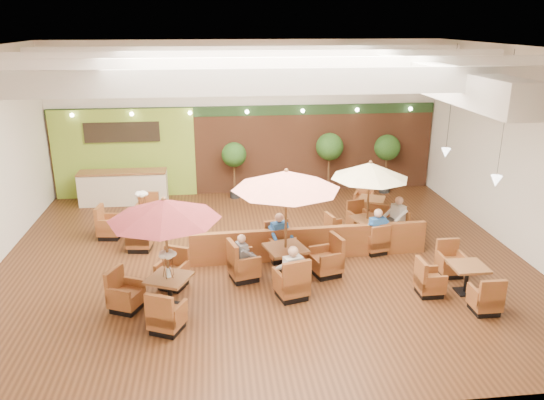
{
  "coord_description": "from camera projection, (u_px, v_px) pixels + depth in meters",
  "views": [
    {
      "loc": [
        -1.24,
        -13.03,
        6.15
      ],
      "look_at": [
        0.3,
        0.5,
        1.5
      ],
      "focal_mm": 35.0,
      "sensor_mm": 36.0,
      "label": 1
    }
  ],
  "objects": [
    {
      "name": "diner_2",
      "position": [
        244.0,
        252.0,
        12.99
      ],
      "size": [
        0.38,
        0.41,
        0.75
      ],
      "rotation": [
        0.0,
        0.0,
        5.03
      ],
      "color": "slate",
      "rests_on": "ground"
    },
    {
      "name": "diner_4",
      "position": [
        397.0,
        214.0,
        15.4
      ],
      "size": [
        0.44,
        0.47,
        0.85
      ],
      "rotation": [
        0.0,
        0.0,
        1.95
      ],
      "color": "silver",
      "rests_on": "ground"
    },
    {
      "name": "table_1",
      "position": [
        286.0,
        205.0,
        12.72
      ],
      "size": [
        2.91,
        2.91,
        2.83
      ],
      "rotation": [
        0.0,
        0.0,
        0.26
      ],
      "color": "brown",
      "rests_on": "ground"
    },
    {
      "name": "table_2",
      "position": [
        369.0,
        186.0,
        15.02
      ],
      "size": [
        2.45,
        2.45,
        2.42
      ],
      "rotation": [
        0.0,
        0.0,
        0.23
      ],
      "color": "brown",
      "rests_on": "ground"
    },
    {
      "name": "table_3",
      "position": [
        135.0,
        222.0,
        15.67
      ],
      "size": [
        1.85,
        2.7,
        1.56
      ],
      "rotation": [
        0.0,
        0.0,
        -0.13
      ],
      "color": "brown",
      "rests_on": "ground"
    },
    {
      "name": "service_counter",
      "position": [
        124.0,
        188.0,
        18.5
      ],
      "size": [
        3.0,
        0.75,
        1.18
      ],
      "color": "beige",
      "rests_on": "ground"
    },
    {
      "name": "diner_3",
      "position": [
        376.0,
        227.0,
        14.47
      ],
      "size": [
        0.45,
        0.4,
        0.85
      ],
      "rotation": [
        0.0,
        0.0,
        0.22
      ],
      "color": "#2557A1",
      "rests_on": "ground"
    },
    {
      "name": "table_4",
      "position": [
        456.0,
        280.0,
        12.46
      ],
      "size": [
        1.6,
        2.39,
        0.9
      ],
      "rotation": [
        0.0,
        0.0,
        -0.0
      ],
      "color": "brown",
      "rests_on": "ground"
    },
    {
      "name": "room",
      "position": [
        267.0,
        117.0,
        14.36
      ],
      "size": [
        14.04,
        14.0,
        5.52
      ],
      "color": "#381E0F",
      "rests_on": "ground"
    },
    {
      "name": "diner_1",
      "position": [
        280.0,
        233.0,
        14.07
      ],
      "size": [
        0.47,
        0.43,
        0.85
      ],
      "rotation": [
        0.0,
        0.0,
        3.47
      ],
      "color": "#2557A1",
      "rests_on": "ground"
    },
    {
      "name": "topiary_0",
      "position": [
        234.0,
        157.0,
        18.8
      ],
      "size": [
        0.88,
        0.88,
        2.05
      ],
      "color": "black",
      "rests_on": "ground"
    },
    {
      "name": "diner_0",
      "position": [
        292.0,
        267.0,
        12.11
      ],
      "size": [
        0.47,
        0.43,
        0.86
      ],
      "rotation": [
        0.0,
        0.0,
        0.33
      ],
      "color": "silver",
      "rests_on": "ground"
    },
    {
      "name": "topiary_2",
      "position": [
        387.0,
        150.0,
        19.37
      ],
      "size": [
        0.94,
        0.94,
        2.19
      ],
      "color": "black",
      "rests_on": "ground"
    },
    {
      "name": "table_0",
      "position": [
        163.0,
        230.0,
        11.33
      ],
      "size": [
        2.59,
        2.76,
        2.63
      ],
      "rotation": [
        0.0,
        0.0,
        -0.43
      ],
      "color": "brown",
      "rests_on": "ground"
    },
    {
      "name": "table_5",
      "position": [
        371.0,
        209.0,
        17.13
      ],
      "size": [
        1.05,
        2.54,
        0.89
      ],
      "rotation": [
        0.0,
        0.0,
        -0.42
      ],
      "color": "brown",
      "rests_on": "ground"
    },
    {
      "name": "topiary_1",
      "position": [
        330.0,
        149.0,
        19.11
      ],
      "size": [
        0.99,
        0.99,
        2.3
      ],
      "color": "black",
      "rests_on": "ground"
    },
    {
      "name": "booth_divider",
      "position": [
        310.0,
        243.0,
        14.24
      ],
      "size": [
        6.45,
        0.41,
        0.89
      ],
      "primitive_type": "cube",
      "rotation": [
        0.0,
        0.0,
        0.04
      ],
      "color": "brown",
      "rests_on": "ground"
    }
  ]
}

